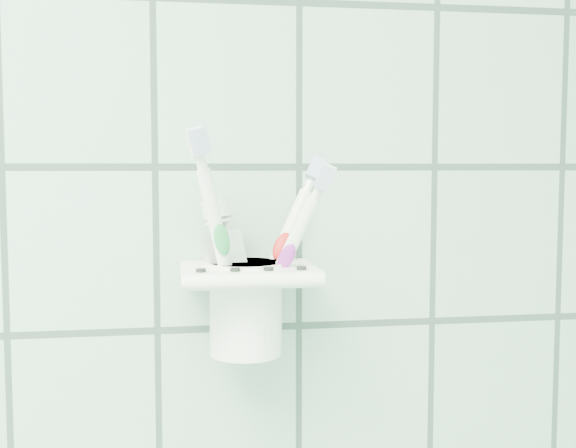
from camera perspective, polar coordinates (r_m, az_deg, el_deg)
The scene contains 6 objects.
holder_bracket at distance 0.68m, azimuth -3.18°, elevation -4.02°, with size 0.13×0.10×0.04m.
cup at distance 0.69m, azimuth -3.35°, elevation -6.31°, with size 0.08×0.08×0.09m.
toothbrush_pink at distance 0.67m, azimuth -3.58°, elevation -0.88°, with size 0.05×0.04×0.21m.
toothbrush_blue at distance 0.67m, azimuth -3.98°, elevation -1.11°, with size 0.09×0.06×0.20m.
toothbrush_orange at distance 0.69m, azimuth -3.49°, elevation -1.52°, with size 0.07×0.05×0.19m.
toothpaste_tube at distance 0.67m, azimuth -3.60°, elevation -2.95°, with size 0.06×0.04×0.15m.
Camera 1 is at (0.59, 0.48, 1.41)m, focal length 45.00 mm.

